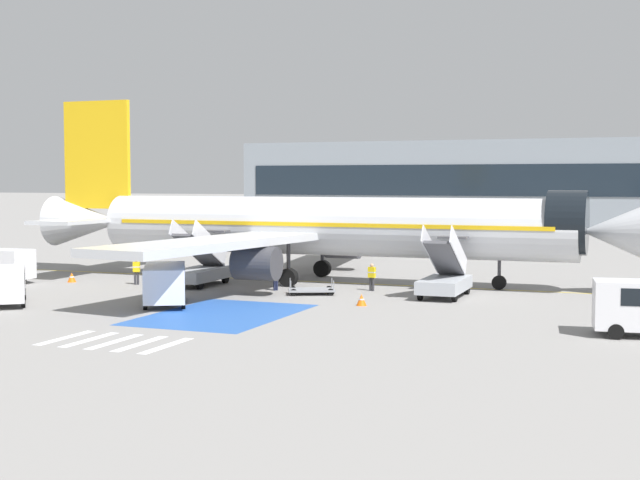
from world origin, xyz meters
name	(u,v)px	position (x,y,z in m)	size (l,w,h in m)	color
ground_plane	(340,283)	(0.00, 0.00, 0.00)	(600.00, 600.00, 0.00)	gray
apron_leadline_yellow	(329,282)	(-0.74, 0.00, 0.00)	(0.20, 74.44, 0.01)	gold
apron_stand_patch_blue	(222,314)	(-0.74, -14.41, 0.00)	(6.32, 9.40, 0.01)	#2856A8
apron_walkway_bar_0	(65,338)	(-3.74, -22.41, 0.00)	(0.44, 3.60, 0.01)	silver
apron_walkway_bar_1	(90,340)	(-2.54, -22.41, 0.00)	(0.44, 3.60, 0.01)	silver
apron_walkway_bar_2	(115,342)	(-1.34, -22.41, 0.00)	(0.44, 3.60, 0.01)	silver
apron_walkway_bar_3	(140,344)	(-0.14, -22.41, 0.00)	(0.44, 3.60, 0.01)	silver
apron_walkway_bar_4	(166,346)	(1.06, -22.41, 0.00)	(0.44, 3.60, 0.01)	silver
airliner	(318,226)	(-1.51, -0.01, 3.57)	(40.03, 35.87, 11.89)	silver
boarding_stairs_forward	(445,279)	(7.71, -4.23, 1.00)	(2.28, 5.26, 4.07)	#ADB2BA
boarding_stairs_aft	(200,269)	(-7.51, -4.50, 1.00)	(2.28, 5.26, 4.12)	#ADB2BA
fuel_tanker	(357,234)	(-6.26, 21.18, 1.69)	(9.52, 2.86, 3.37)	#38383D
service_van_2	(5,282)	(-12.78, -15.51, 1.15)	(4.52, 4.93, 1.90)	silver
service_van_3	(165,281)	(-5.01, -12.58, 1.23)	(4.37, 5.49, 2.04)	silver
baggage_cart	(312,290)	(0.46, -5.91, 0.26)	(2.99, 2.46, 0.87)	gray
ground_crew_0	(372,275)	(3.12, -3.13, 0.92)	(0.46, 0.30, 1.61)	#2D2D33
ground_crew_1	(276,272)	(-2.18, -5.00, 1.06)	(0.40, 0.49, 1.83)	#191E38
ground_crew_2	(136,270)	(-11.38, -5.51, 0.93)	(0.48, 0.37, 1.62)	#2D2D33
traffic_cone_0	(361,300)	(4.53, -9.08, 0.30)	(0.54, 0.54, 0.60)	orange
traffic_cone_1	(72,277)	(-15.92, -5.91, 0.31)	(0.55, 0.55, 0.61)	orange
terminal_building	(603,185)	(10.88, 68.19, 5.81)	(97.23, 12.10, 11.62)	#89939E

